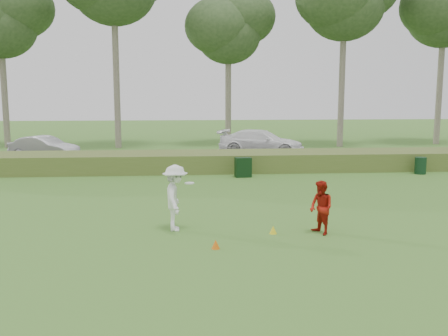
{
  "coord_description": "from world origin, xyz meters",
  "views": [
    {
      "loc": [
        -1.39,
        -12.91,
        3.84
      ],
      "look_at": [
        0.0,
        4.0,
        1.3
      ],
      "focal_mm": 40.0,
      "sensor_mm": 36.0,
      "label": 1
    }
  ],
  "objects": [
    {
      "name": "reed_strip",
      "position": [
        0.0,
        12.0,
        0.45
      ],
      "size": [
        80.0,
        3.0,
        0.9
      ],
      "primitive_type": "cube",
      "color": "#4C6227",
      "rests_on": "ground"
    },
    {
      "name": "car_mid",
      "position": [
        -9.37,
        16.36,
        0.74
      ],
      "size": [
        4.34,
        3.01,
        1.36
      ],
      "primitive_type": "imported",
      "rotation": [
        0.0,
        0.0,
        1.14
      ],
      "color": "#B9B9BD",
      "rests_on": "park_road"
    },
    {
      "name": "utility_cabinet",
      "position": [
        1.36,
        9.77,
        0.46
      ],
      "size": [
        0.78,
        0.54,
        0.91
      ],
      "primitive_type": "cube",
      "rotation": [
        0.0,
        0.0,
        0.11
      ],
      "color": "black",
      "rests_on": "ground"
    },
    {
      "name": "player_white",
      "position": [
        -1.63,
        0.89,
        0.93
      ],
      "size": [
        0.89,
        1.22,
        1.87
      ],
      "rotation": [
        0.0,
        0.0,
        1.59
      ],
      "color": "white",
      "rests_on": "ground"
    },
    {
      "name": "trash_bin",
      "position": [
        9.99,
        9.98,
        0.4
      ],
      "size": [
        0.71,
        0.71,
        0.81
      ],
      "primitive_type": "cylinder",
      "rotation": [
        0.0,
        0.0,
        -0.42
      ],
      "color": "black",
      "rests_on": "ground"
    },
    {
      "name": "tree_6",
      "position": [
        18.0,
        23.8,
        10.1
      ],
      "size": [
        7.02,
        7.02,
        13.5
      ],
      "color": "gray",
      "rests_on": "ground"
    },
    {
      "name": "cone_orange",
      "position": [
        -0.61,
        -0.91,
        0.12
      ],
      "size": [
        0.21,
        0.21,
        0.23
      ],
      "primitive_type": "cone",
      "color": "#DD5F0B",
      "rests_on": "ground"
    },
    {
      "name": "tree_2",
      "position": [
        -14.0,
        24.0,
        8.97
      ],
      "size": [
        6.5,
        6.5,
        12.0
      ],
      "color": "gray",
      "rests_on": "ground"
    },
    {
      "name": "tree_4",
      "position": [
        2.0,
        24.5,
        8.59
      ],
      "size": [
        6.24,
        6.24,
        11.5
      ],
      "color": "gray",
      "rests_on": "ground"
    },
    {
      "name": "park_road",
      "position": [
        0.0,
        17.0,
        0.03
      ],
      "size": [
        80.0,
        6.0,
        0.06
      ],
      "primitive_type": "cube",
      "color": "#2D2D2D",
      "rests_on": "ground"
    },
    {
      "name": "cone_yellow",
      "position": [
        1.06,
        0.3,
        0.11
      ],
      "size": [
        0.21,
        0.21,
        0.23
      ],
      "primitive_type": "cone",
      "color": "yellow",
      "rests_on": "ground"
    },
    {
      "name": "player_red",
      "position": [
        2.36,
        0.17,
        0.74
      ],
      "size": [
        0.8,
        0.88,
        1.48
      ],
      "primitive_type": "imported",
      "rotation": [
        0.0,
        0.0,
        -1.18
      ],
      "color": "#A4180E",
      "rests_on": "ground"
    },
    {
      "name": "ground",
      "position": [
        0.0,
        0.0,
        0.0
      ],
      "size": [
        120.0,
        120.0,
        0.0
      ],
      "primitive_type": "plane",
      "color": "#386E24",
      "rests_on": "ground"
    },
    {
      "name": "car_right",
      "position": [
        3.48,
        17.8,
        0.83
      ],
      "size": [
        5.72,
        3.9,
        1.54
      ],
      "primitive_type": "imported",
      "rotation": [
        0.0,
        0.0,
        1.21
      ],
      "color": "white",
      "rests_on": "park_road"
    }
  ]
}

